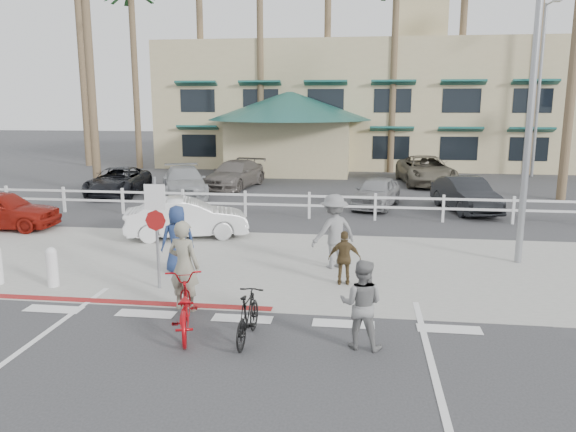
# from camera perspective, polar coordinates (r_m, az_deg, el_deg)

# --- Properties ---
(ground) EXTENTS (140.00, 140.00, 0.00)m
(ground) POSITION_cam_1_polar(r_m,az_deg,el_deg) (10.83, -5.33, -11.60)
(ground) COLOR #333335
(bike_path) EXTENTS (12.00, 16.00, 0.01)m
(bike_path) POSITION_cam_1_polar(r_m,az_deg,el_deg) (9.08, -8.24, -16.44)
(bike_path) COLOR #333335
(bike_path) RESTS_ON ground
(sidewalk_plaza) EXTENTS (22.00, 7.00, 0.01)m
(sidewalk_plaza) POSITION_cam_1_polar(r_m,az_deg,el_deg) (14.99, -1.52, -4.89)
(sidewalk_plaza) COLOR gray
(sidewalk_plaza) RESTS_ON ground
(cross_street) EXTENTS (40.00, 5.00, 0.01)m
(cross_street) POSITION_cam_1_polar(r_m,az_deg,el_deg) (18.82, 0.38, -1.48)
(cross_street) COLOR #333335
(cross_street) RESTS_ON ground
(parking_lot) EXTENTS (50.00, 16.00, 0.01)m
(parking_lot) POSITION_cam_1_polar(r_m,az_deg,el_deg) (28.11, 2.79, 2.85)
(parking_lot) COLOR #333335
(parking_lot) RESTS_ON ground
(curb_red) EXTENTS (7.00, 0.25, 0.02)m
(curb_red) POSITION_cam_1_polar(r_m,az_deg,el_deg) (12.83, -17.44, -8.29)
(curb_red) COLOR maroon
(curb_red) RESTS_ON ground
(rail_fence) EXTENTS (29.40, 0.16, 1.00)m
(rail_fence) POSITION_cam_1_polar(r_m,az_deg,el_deg) (20.62, 2.45, 1.07)
(rail_fence) COLOR silver
(rail_fence) RESTS_ON ground
(building) EXTENTS (28.00, 16.00, 11.30)m
(building) POSITION_cam_1_polar(r_m,az_deg,el_deg) (40.72, 7.33, 13.43)
(building) COLOR #C4B486
(building) RESTS_ON ground
(sign_post) EXTENTS (0.50, 0.10, 2.90)m
(sign_post) POSITION_cam_1_polar(r_m,az_deg,el_deg) (13.05, -13.20, -1.14)
(sign_post) COLOR gray
(sign_post) RESTS_ON ground
(bollard_0) EXTENTS (0.26, 0.26, 0.95)m
(bollard_0) POSITION_cam_1_polar(r_m,az_deg,el_deg) (14.18, -22.83, -4.81)
(bollard_0) COLOR silver
(bollard_0) RESTS_ON ground
(streetlight_0) EXTENTS (0.60, 2.00, 9.00)m
(streetlight_0) POSITION_cam_1_polar(r_m,az_deg,el_deg) (15.78, 23.56, 11.53)
(streetlight_0) COLOR gray
(streetlight_0) RESTS_ON ground
(streetlight_1) EXTENTS (0.60, 2.00, 9.50)m
(streetlight_1) POSITION_cam_1_polar(r_m,az_deg,el_deg) (35.08, 24.12, 11.39)
(streetlight_1) COLOR gray
(streetlight_1) RESTS_ON ground
(palm_0) EXTENTS (4.00, 4.00, 15.00)m
(palm_0) POSITION_cam_1_polar(r_m,az_deg,el_deg) (40.23, -20.30, 15.50)
(palm_0) COLOR #16391C
(palm_0) RESTS_ON ground
(palm_1) EXTENTS (4.00, 4.00, 13.00)m
(palm_1) POSITION_cam_1_polar(r_m,az_deg,el_deg) (37.59, -15.33, 14.59)
(palm_1) COLOR #16391C
(palm_1) RESTS_ON ground
(palm_2) EXTENTS (4.00, 4.00, 16.00)m
(palm_2) POSITION_cam_1_polar(r_m,az_deg,el_deg) (37.33, -8.90, 17.19)
(palm_2) COLOR #16391C
(palm_2) RESTS_ON ground
(palm_3) EXTENTS (4.00, 4.00, 14.00)m
(palm_3) POSITION_cam_1_polar(r_m,az_deg,el_deg) (35.37, -2.84, 16.00)
(palm_3) COLOR #16391C
(palm_3) RESTS_ON ground
(palm_4) EXTENTS (4.00, 4.00, 15.00)m
(palm_4) POSITION_cam_1_polar(r_m,az_deg,el_deg) (35.92, 4.02, 16.72)
(palm_4) COLOR #16391C
(palm_4) RESTS_ON ground
(palm_5) EXTENTS (4.00, 4.00, 13.00)m
(palm_5) POSITION_cam_1_polar(r_m,az_deg,el_deg) (34.81, 10.71, 15.07)
(palm_5) COLOR #16391C
(palm_5) RESTS_ON ground
(palm_6) EXTENTS (4.00, 4.00, 17.00)m
(palm_6) POSITION_cam_1_polar(r_m,az_deg,el_deg) (36.40, 17.36, 17.76)
(palm_6) COLOR #16391C
(palm_6) RESTS_ON ground
(palm_7) EXTENTS (4.00, 4.00, 14.00)m
(palm_7) POSITION_cam_1_polar(r_m,az_deg,el_deg) (36.14, 23.96, 14.96)
(palm_7) COLOR #16391C
(palm_7) RESTS_ON ground
(palm_10) EXTENTS (4.00, 4.00, 12.00)m
(palm_10) POSITION_cam_1_polar(r_m,az_deg,el_deg) (27.63, -19.52, 14.55)
(palm_10) COLOR #16391C
(palm_10) RESTS_ON ground
(bike_red) EXTENTS (1.24, 2.10, 1.04)m
(bike_red) POSITION_cam_1_polar(r_m,az_deg,el_deg) (10.69, -10.54, -9.04)
(bike_red) COLOR #9C070D
(bike_red) RESTS_ON ground
(rider_red) EXTENTS (0.78, 0.61, 1.90)m
(rider_red) POSITION_cam_1_polar(r_m,az_deg,el_deg) (11.71, -10.52, -5.00)
(rider_red) COLOR gray
(rider_red) RESTS_ON ground
(bike_black) EXTENTS (0.50, 1.57, 0.93)m
(bike_black) POSITION_cam_1_polar(r_m,az_deg,el_deg) (10.25, -4.11, -10.13)
(bike_black) COLOR black
(bike_black) RESTS_ON ground
(rider_black) EXTENTS (0.86, 0.72, 1.60)m
(rider_black) POSITION_cam_1_polar(r_m,az_deg,el_deg) (9.93, 7.47, -8.87)
(rider_black) COLOR gray
(rider_black) RESTS_ON ground
(pedestrian_a) EXTENTS (1.44, 1.31, 1.94)m
(pedestrian_a) POSITION_cam_1_polar(r_m,az_deg,el_deg) (14.49, 4.68, -1.57)
(pedestrian_a) COLOR slate
(pedestrian_a) RESTS_ON ground
(pedestrian_child) EXTENTS (0.77, 0.35, 1.30)m
(pedestrian_child) POSITION_cam_1_polar(r_m,az_deg,el_deg) (13.23, 5.77, -4.28)
(pedestrian_child) COLOR #4D3B21
(pedestrian_child) RESTS_ON ground
(pedestrian_b) EXTENTS (0.99, 0.87, 1.71)m
(pedestrian_b) POSITION_cam_1_polar(r_m,az_deg,el_deg) (14.36, -11.13, -2.32)
(pedestrian_b) COLOR navy
(pedestrian_b) RESTS_ON ground
(car_white_sedan) EXTENTS (4.05, 2.43, 1.26)m
(car_white_sedan) POSITION_cam_1_polar(r_m,az_deg,el_deg) (18.04, -10.24, -0.21)
(car_white_sedan) COLOR silver
(car_white_sedan) RESTS_ON ground
(car_red_compact) EXTENTS (3.95, 1.71, 1.33)m
(car_red_compact) POSITION_cam_1_polar(r_m,az_deg,el_deg) (21.31, -27.22, 0.58)
(car_red_compact) COLOR maroon
(car_red_compact) RESTS_ON ground
(lot_car_0) EXTENTS (2.49, 4.70, 1.26)m
(lot_car_0) POSITION_cam_1_polar(r_m,az_deg,el_deg) (27.11, -16.89, 3.39)
(lot_car_0) COLOR black
(lot_car_0) RESTS_ON ground
(lot_car_1) EXTENTS (3.42, 4.97, 1.34)m
(lot_car_1) POSITION_cam_1_polar(r_m,az_deg,el_deg) (25.97, -10.50, 3.44)
(lot_car_1) COLOR #989A9D
(lot_car_1) RESTS_ON ground
(lot_car_2) EXTENTS (2.31, 3.87, 1.24)m
(lot_car_2) POSITION_cam_1_polar(r_m,az_deg,el_deg) (23.15, 8.98, 2.39)
(lot_car_2) COLOR gray
(lot_car_2) RESTS_ON ground
(lot_car_3) EXTENTS (2.33, 4.28, 1.34)m
(lot_car_3) POSITION_cam_1_polar(r_m,az_deg,el_deg) (23.07, 17.60, 2.08)
(lot_car_3) COLOR black
(lot_car_3) RESTS_ON ground
(lot_car_4) EXTENTS (2.75, 4.90, 1.34)m
(lot_car_4) POSITION_cam_1_polar(r_m,az_deg,el_deg) (28.30, -5.42, 4.24)
(lot_car_4) COLOR #605A55
(lot_car_4) RESTS_ON ground
(lot_car_5) EXTENTS (2.95, 5.49, 1.47)m
(lot_car_5) POSITION_cam_1_polar(r_m,az_deg,el_deg) (30.15, 13.82, 4.52)
(lot_car_5) COLOR #5E5749
(lot_car_5) RESTS_ON ground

